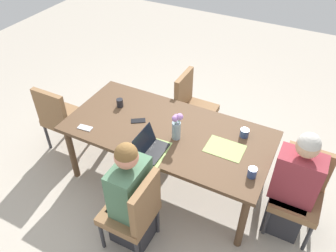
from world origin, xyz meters
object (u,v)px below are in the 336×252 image
person_head_right_left_mid (292,190)px  flower_vase (177,126)px  chair_head_left_right_near (61,116)px  chair_near_left_near (135,210)px  chair_far_left_far (192,104)px  chair_head_right_left_mid (300,188)px  laptop_near_left_near (150,148)px  coffee_mug_near_left (252,173)px  coffee_mug_centre_left (120,103)px  phone_black (138,121)px  person_near_left_near (131,200)px  coffee_mug_near_right (244,133)px  dining_table (168,135)px  phone_silver (85,128)px

person_head_right_left_mid → flower_vase: bearing=-176.7°
person_head_right_left_mid → chair_head_left_right_near: 2.67m
flower_vase → chair_near_left_near: bearing=-91.6°
chair_far_left_far → chair_near_left_near: bearing=-83.1°
chair_head_right_left_mid → laptop_near_left_near: laptop_near_left_near is taller
chair_far_left_far → coffee_mug_near_left: size_ratio=9.58×
coffee_mug_centre_left → chair_far_left_far: bearing=51.4°
coffee_mug_near_left → phone_black: bearing=170.7°
person_near_left_near → coffee_mug_near_left: 1.09m
coffee_mug_near_left → coffee_mug_centre_left: size_ratio=1.02×
phone_black → coffee_mug_near_right: bearing=-18.8°
dining_table → chair_head_left_right_near: size_ratio=2.34×
chair_head_right_left_mid → chair_far_left_far: bearing=152.3°
dining_table → coffee_mug_near_left: size_ratio=22.40×
phone_silver → chair_far_left_far: bearing=54.8°
flower_vase → coffee_mug_near_right: 0.68m
flower_vase → coffee_mug_near_left: bearing=-10.8°
person_near_left_near → laptop_near_left_near: 0.51m
person_head_right_left_mid → phone_silver: bearing=-170.2°
person_head_right_left_mid → coffee_mug_near_right: (-0.58, 0.27, 0.26)m
coffee_mug_near_right → coffee_mug_centre_left: bearing=-174.1°
phone_black → phone_silver: size_ratio=1.00×
chair_near_left_near → coffee_mug_near_right: (0.60, 1.11, 0.29)m
coffee_mug_near_right → phone_silver: coffee_mug_near_right is taller
chair_head_right_left_mid → phone_black: chair_head_right_left_mid is taller
dining_table → flower_vase: 0.27m
chair_far_left_far → phone_black: bearing=-106.6°
chair_far_left_far → coffee_mug_centre_left: (-0.56, -0.71, 0.29)m
person_near_left_near → flower_vase: (0.10, 0.71, 0.38)m
person_head_right_left_mid → phone_black: (-1.63, -0.01, 0.22)m
person_head_right_left_mid → chair_head_left_right_near: size_ratio=1.33×
person_near_left_near → chair_head_left_right_near: size_ratio=1.33×
phone_silver → person_head_right_left_mid: bearing=4.2°
chair_near_left_near → flower_vase: 0.87m
chair_head_right_left_mid → phone_silver: bearing=-168.5°
coffee_mug_near_left → coffee_mug_near_right: (-0.22, 0.48, -0.01)m
chair_near_left_near → phone_black: bearing=118.5°
person_near_left_near → phone_black: person_near_left_near is taller
flower_vase → laptop_near_left_near: 0.34m
chair_far_left_far → coffee_mug_near_right: (0.81, -0.56, 0.29)m
person_near_left_near → chair_far_left_far: size_ratio=1.33×
chair_near_left_near → person_head_right_left_mid: 1.45m
phone_black → phone_silver: (-0.42, -0.35, 0.00)m
chair_near_left_near → person_head_right_left_mid: bearing=35.4°
coffee_mug_near_left → chair_head_left_right_near: bearing=176.9°
dining_table → phone_black: size_ratio=14.03×
flower_vase → coffee_mug_near_right: bearing=29.7°
chair_far_left_far → phone_black: 0.91m
coffee_mug_near_left → phone_silver: bearing=-175.4°
chair_head_left_right_near → flower_vase: bearing=1.0°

